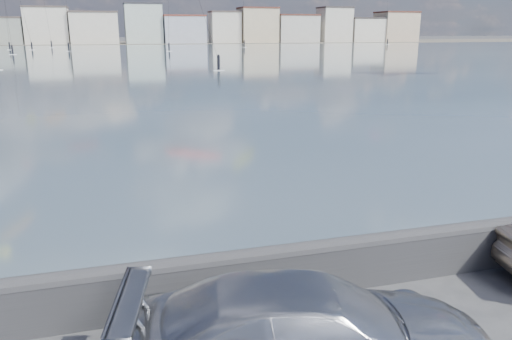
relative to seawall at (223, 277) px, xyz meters
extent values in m
cube|color=#445A67|center=(0.00, 88.80, -0.58)|extent=(500.00, 177.00, 0.00)
cube|color=#4C473D|center=(0.00, 197.30, -0.57)|extent=(500.00, 60.00, 0.00)
cube|color=#28282B|center=(0.00, 0.00, -0.13)|extent=(400.00, 0.35, 0.90)
cylinder|color=#28282B|center=(0.00, 0.00, 0.32)|extent=(400.00, 0.36, 0.36)
cube|color=gray|center=(-35.00, 183.30, 3.67)|extent=(12.00, 10.00, 8.50)
cube|color=#4C423D|center=(-35.00, 183.30, 8.22)|extent=(12.24, 10.20, 0.60)
cube|color=silver|center=(-21.50, 183.30, 5.42)|extent=(14.00, 11.00, 12.00)
cube|color=#4C423D|center=(-21.50, 183.30, 11.72)|extent=(14.28, 11.22, 0.60)
cube|color=beige|center=(-6.00, 183.30, 4.67)|extent=(16.00, 13.00, 10.50)
cube|color=#4C423D|center=(-6.00, 183.30, 10.22)|extent=(16.32, 13.26, 0.60)
cube|color=#B7C6BC|center=(11.00, 183.30, 6.17)|extent=(13.00, 10.00, 13.50)
cube|color=#2D2D33|center=(11.00, 183.30, 13.22)|extent=(13.26, 10.20, 0.60)
cube|color=#B2B7C6|center=(25.50, 183.30, 4.17)|extent=(15.00, 12.00, 9.50)
cube|color=brown|center=(25.50, 183.30, 9.22)|extent=(15.30, 12.24, 0.60)
cube|color=beige|center=(41.00, 183.30, 4.92)|extent=(11.00, 9.00, 11.00)
cube|color=#4C423D|center=(41.00, 183.30, 10.72)|extent=(11.22, 9.18, 0.60)
cube|color=beige|center=(54.00, 183.30, 5.67)|extent=(14.00, 11.00, 12.50)
cube|color=#562D23|center=(54.00, 183.30, 12.22)|extent=(14.28, 11.22, 0.60)
cube|color=beige|center=(69.50, 183.30, 4.42)|extent=(16.00, 12.00, 10.00)
cube|color=#562D23|center=(69.50, 183.30, 9.72)|extent=(16.32, 12.24, 0.60)
cube|color=beige|center=(86.00, 183.30, 5.92)|extent=(12.00, 10.00, 13.00)
cube|color=#383330|center=(86.00, 183.30, 12.72)|extent=(12.24, 10.20, 0.60)
cube|color=silver|center=(99.50, 183.30, 3.92)|extent=(14.00, 11.00, 9.00)
cube|color=#383330|center=(99.50, 183.30, 8.72)|extent=(14.28, 11.22, 0.60)
cube|color=#CCB293|center=(114.00, 183.30, 5.17)|extent=(15.00, 12.00, 11.50)
cube|color=#562D23|center=(114.00, 183.30, 11.22)|extent=(15.30, 12.24, 0.60)
imported|color=#ACADB3|center=(0.76, -2.43, 0.20)|extent=(5.75, 3.25, 1.57)
cube|color=white|center=(11.91, 113.12, -0.53)|extent=(1.40, 0.42, 0.08)
cylinder|color=black|center=(11.91, 113.12, 0.37)|extent=(0.36, 0.36, 1.70)
sphere|color=black|center=(11.91, 113.12, 1.27)|extent=(0.28, 0.28, 0.28)
cube|color=white|center=(-25.50, 131.97, -0.53)|extent=(1.40, 0.42, 0.08)
cylinder|color=black|center=(-25.50, 131.97, 0.37)|extent=(0.36, 0.36, 1.70)
sphere|color=black|center=(-25.50, 131.97, 1.27)|extent=(0.28, 0.28, 0.28)
cube|color=white|center=(87.80, 144.50, -0.53)|extent=(1.40, 0.42, 0.08)
cylinder|color=black|center=(87.80, 144.50, 0.37)|extent=(0.36, 0.36, 1.70)
sphere|color=black|center=(87.80, 144.50, 1.27)|extent=(0.28, 0.28, 0.28)
cube|color=white|center=(-20.61, 105.65, -0.53)|extent=(1.40, 0.42, 0.08)
cylinder|color=black|center=(-20.61, 105.65, 0.37)|extent=(0.36, 0.36, 1.70)
sphere|color=black|center=(-20.61, 105.65, 1.27)|extent=(0.28, 0.28, 0.28)
cube|color=white|center=(-16.95, 144.75, -0.53)|extent=(1.40, 0.42, 0.08)
cylinder|color=black|center=(-16.95, 144.75, 0.37)|extent=(0.36, 0.36, 1.70)
sphere|color=black|center=(-16.95, 144.75, 1.27)|extent=(0.28, 0.28, 0.28)
cylinder|color=black|center=(-18.05, 149.20, 10.65)|extent=(2.23, 8.94, 19.87)
cube|color=white|center=(-20.16, 130.38, -0.53)|extent=(1.40, 0.42, 0.08)
cylinder|color=black|center=(-20.16, 130.38, 0.37)|extent=(0.36, 0.36, 1.70)
sphere|color=black|center=(-20.16, 130.38, 1.27)|extent=(0.28, 0.28, 0.28)
cylinder|color=black|center=(-21.87, 134.25, 9.53)|extent=(3.46, 7.77, 17.64)
cube|color=white|center=(-10.76, 119.73, -0.53)|extent=(1.40, 0.42, 0.08)
cylinder|color=black|center=(-10.76, 119.73, 0.37)|extent=(0.36, 0.36, 1.70)
sphere|color=black|center=(-10.76, 119.73, 1.27)|extent=(0.28, 0.28, 0.28)
cube|color=white|center=(35.58, 133.71, -0.53)|extent=(1.40, 0.42, 0.08)
cylinder|color=black|center=(35.58, 133.71, 0.37)|extent=(0.36, 0.36, 1.70)
sphere|color=black|center=(35.58, 133.71, 1.27)|extent=(0.28, 0.28, 0.28)
cube|color=white|center=(11.31, 54.01, -0.53)|extent=(1.40, 0.42, 0.08)
cylinder|color=black|center=(11.31, 54.01, 0.37)|extent=(0.36, 0.36, 1.70)
sphere|color=black|center=(11.31, 54.01, 1.27)|extent=(0.28, 0.28, 0.28)
cylinder|color=black|center=(10.57, 60.64, 6.96)|extent=(1.50, 13.27, 12.51)
camera|label=1|loc=(-1.71, -8.14, 4.39)|focal=35.00mm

